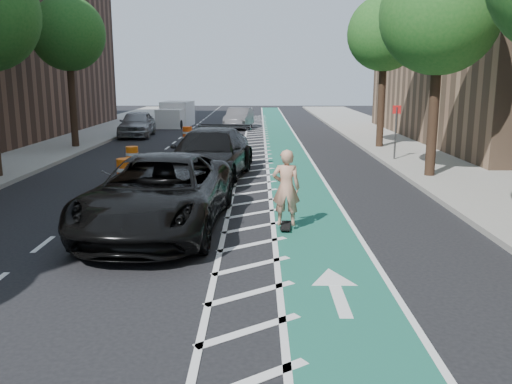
{
  "coord_description": "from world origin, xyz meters",
  "views": [
    {
      "loc": [
        1.63,
        -11.6,
        3.68
      ],
      "look_at": [
        1.57,
        0.51,
        1.1
      ],
      "focal_mm": 38.0,
      "sensor_mm": 36.0,
      "label": 1
    }
  ],
  "objects_px": {
    "suv_far": "(210,155)",
    "barrel_a": "(126,175)",
    "suv_near": "(159,193)",
    "skateboarder": "(286,188)"
  },
  "relations": [
    {
      "from": "suv_far",
      "to": "barrel_a",
      "type": "bearing_deg",
      "value": -139.21
    },
    {
      "from": "skateboarder",
      "to": "suv_far",
      "type": "xyz_separation_m",
      "value": [
        -2.45,
        6.68,
        -0.14
      ]
    },
    {
      "from": "skateboarder",
      "to": "suv_far",
      "type": "relative_size",
      "value": 0.3
    },
    {
      "from": "suv_far",
      "to": "skateboarder",
      "type": "bearing_deg",
      "value": -62.27
    },
    {
      "from": "suv_near",
      "to": "barrel_a",
      "type": "relative_size",
      "value": 6.4
    },
    {
      "from": "suv_near",
      "to": "barrel_a",
      "type": "height_order",
      "value": "suv_near"
    },
    {
      "from": "suv_near",
      "to": "suv_far",
      "type": "relative_size",
      "value": 1.04
    },
    {
      "from": "suv_near",
      "to": "suv_far",
      "type": "distance_m",
      "value": 6.71
    },
    {
      "from": "suv_near",
      "to": "suv_far",
      "type": "bearing_deg",
      "value": 87.93
    },
    {
      "from": "suv_far",
      "to": "suv_near",
      "type": "bearing_deg",
      "value": -87.91
    }
  ]
}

